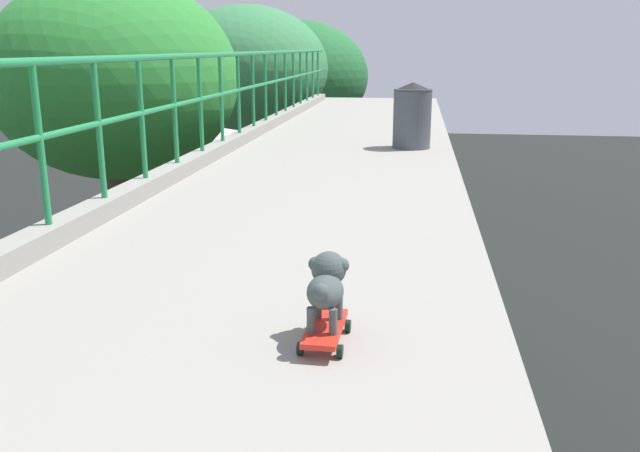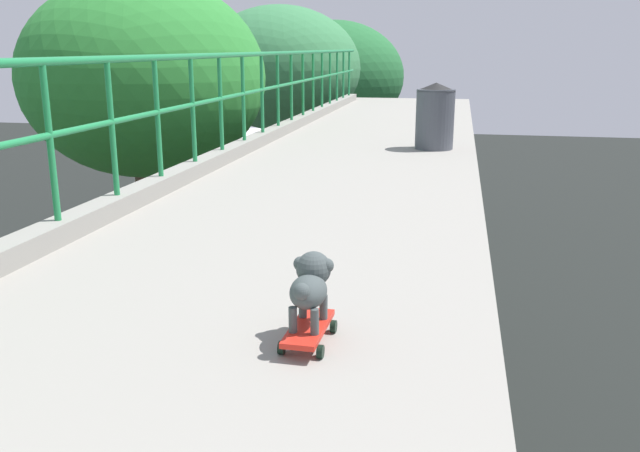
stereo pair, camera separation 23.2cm
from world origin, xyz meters
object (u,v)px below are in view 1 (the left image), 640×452
car_grey_sixth (40,322)px  car_red_taxi_fifth (85,398)px  toy_skateboard (325,330)px  small_dog (327,283)px  city_bus (201,176)px  car_silver_seventh (195,292)px  litter_bin (412,115)px

car_grey_sixth → car_red_taxi_fifth: bearing=-49.3°
toy_skateboard → small_dog: small_dog is taller
city_bus → toy_skateboard: size_ratio=27.51×
car_silver_seventh → toy_skateboard: (5.80, -14.86, 5.65)m
car_silver_seventh → litter_bin: bearing=-55.7°
city_bus → litter_bin: (9.55, -20.41, 4.83)m
litter_bin → car_silver_seventh: bearing=124.3°
car_silver_seventh → small_dog: 16.95m
car_silver_seventh → small_dog: bearing=-68.6°
car_red_taxi_fifth → small_dog: small_dog is taller
city_bus → car_grey_sixth: bearing=-89.3°
car_red_taxi_fifth → toy_skateboard: 12.10m
car_red_taxi_fifth → litter_bin: size_ratio=5.28×
car_silver_seventh → small_dog: small_dog is taller
car_silver_seventh → small_dog: (5.80, -14.82, 5.85)m
small_dog → city_bus: bearing=109.4°
car_red_taxi_fifth → city_bus: size_ratio=0.38×
toy_skateboard → litter_bin: litter_bin is taller
car_silver_seventh → car_red_taxi_fifth: bearing=-92.6°
car_grey_sixth → litter_bin: 12.82m
car_red_taxi_fifth → litter_bin: (6.37, -2.87, 6.05)m
car_grey_sixth → toy_skateboard: size_ratio=10.84×
car_red_taxi_fifth → litter_bin: bearing=-24.2°
car_red_taxi_fifth → toy_skateboard: toy_skateboard is taller
car_grey_sixth → small_dog: bearing=-53.4°
car_silver_seventh → toy_skateboard: toy_skateboard is taller
toy_skateboard → small_dog: size_ratio=1.16×
city_bus → toy_skateboard: bearing=-70.6°
litter_bin → toy_skateboard: bearing=-92.9°
city_bus → small_dog: 28.25m
car_red_taxi_fifth → toy_skateboard: size_ratio=10.53×
car_red_taxi_fifth → car_silver_seventh: bearing=87.4°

